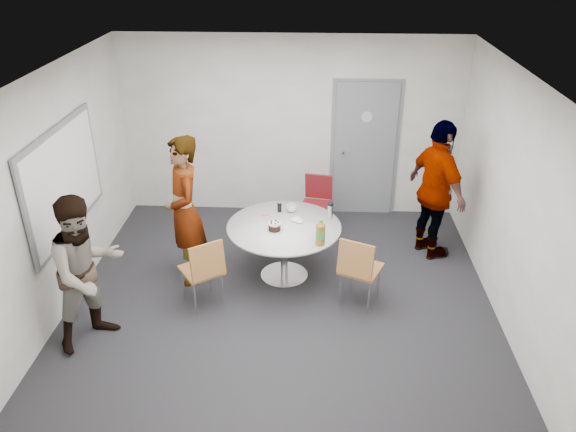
# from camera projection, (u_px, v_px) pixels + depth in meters

# --- Properties ---
(floor) EXTENTS (5.00, 5.00, 0.00)m
(floor) POSITION_uv_depth(u_px,v_px,m) (281.00, 303.00, 6.70)
(floor) COLOR black
(floor) RESTS_ON ground
(ceiling) EXTENTS (5.00, 5.00, 0.00)m
(ceiling) POSITION_uv_depth(u_px,v_px,m) (280.00, 77.00, 5.46)
(ceiling) COLOR silver
(ceiling) RESTS_ON wall_back
(wall_back) EXTENTS (5.00, 0.00, 5.00)m
(wall_back) POSITION_uv_depth(u_px,v_px,m) (291.00, 127.00, 8.30)
(wall_back) COLOR #BAB7B1
(wall_back) RESTS_ON floor
(wall_left) EXTENTS (0.00, 5.00, 5.00)m
(wall_left) POSITION_uv_depth(u_px,v_px,m) (55.00, 196.00, 6.19)
(wall_left) COLOR #BAB7B1
(wall_left) RESTS_ON floor
(wall_right) EXTENTS (0.00, 5.00, 5.00)m
(wall_right) POSITION_uv_depth(u_px,v_px,m) (515.00, 206.00, 5.97)
(wall_right) COLOR #BAB7B1
(wall_right) RESTS_ON floor
(wall_front) EXTENTS (5.00, 0.00, 5.00)m
(wall_front) POSITION_uv_depth(u_px,v_px,m) (258.00, 360.00, 3.87)
(wall_front) COLOR #BAB7B1
(wall_front) RESTS_ON floor
(door) EXTENTS (1.02, 0.17, 2.12)m
(door) POSITION_uv_depth(u_px,v_px,m) (364.00, 150.00, 8.38)
(door) COLOR slate
(door) RESTS_ON wall_back
(whiteboard) EXTENTS (0.04, 1.90, 1.25)m
(whiteboard) POSITION_uv_depth(u_px,v_px,m) (64.00, 181.00, 6.32)
(whiteboard) COLOR slate
(whiteboard) RESTS_ON wall_left
(table) EXTENTS (1.41, 1.41, 1.06)m
(table) POSITION_uv_depth(u_px,v_px,m) (286.00, 233.00, 6.91)
(table) COLOR silver
(table) RESTS_ON floor
(chair_near_left) EXTENTS (0.61, 0.62, 0.89)m
(chair_near_left) POSITION_uv_depth(u_px,v_px,m) (204.00, 267.00, 6.39)
(chair_near_left) COLOR olive
(chair_near_left) RESTS_ON floor
(chair_near_right) EXTENTS (0.58, 0.60, 0.91)m
(chair_near_right) POSITION_uv_depth(u_px,v_px,m) (358.00, 266.00, 6.40)
(chair_near_right) COLOR olive
(chair_near_right) RESTS_ON floor
(chair_far) EXTENTS (0.48, 0.51, 0.86)m
(chair_far) POSITION_uv_depth(u_px,v_px,m) (317.00, 199.00, 8.05)
(chair_far) COLOR maroon
(chair_far) RESTS_ON floor
(person_main) EXTENTS (0.69, 0.81, 1.88)m
(person_main) POSITION_uv_depth(u_px,v_px,m) (185.00, 211.00, 6.77)
(person_main) COLOR #A5C6EA
(person_main) RESTS_ON floor
(person_left) EXTENTS (1.02, 1.05, 1.70)m
(person_left) POSITION_uv_depth(u_px,v_px,m) (87.00, 272.00, 5.76)
(person_left) COLOR white
(person_left) RESTS_ON floor
(person_right) EXTENTS (0.88, 1.20, 1.89)m
(person_right) POSITION_uv_depth(u_px,v_px,m) (437.00, 191.00, 7.28)
(person_right) COLOR black
(person_right) RESTS_ON floor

